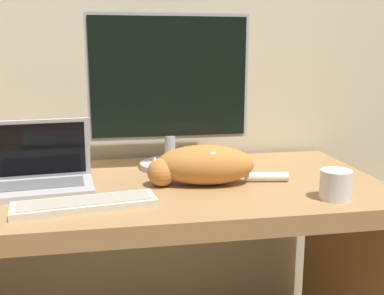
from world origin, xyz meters
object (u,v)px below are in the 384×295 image
Objects in this scene: monitor at (169,89)px; laptop at (40,176)px; cat at (202,165)px; coffee_mug at (336,185)px; external_keyboard at (85,204)px.

monitor reaches higher than laptop.
laptop is at bearing -174.92° from cat.
coffee_mug is (0.44, -0.46, -0.25)m from monitor.
laptop reaches higher than cat.
laptop reaches higher than external_keyboard.
monitor is 0.68m from coffee_mug.
coffee_mug is at bearing -46.20° from monitor.
coffee_mug is at bearing -12.42° from external_keyboard.
external_keyboard is at bearing -59.51° from laptop.
coffee_mug is (0.36, -0.22, -0.02)m from cat.
laptop is 0.25m from external_keyboard.
cat is (0.37, 0.17, 0.06)m from external_keyboard.
cat reaches higher than external_keyboard.
coffee_mug reaches higher than external_keyboard.
laptop is at bearing 163.85° from coffee_mug.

